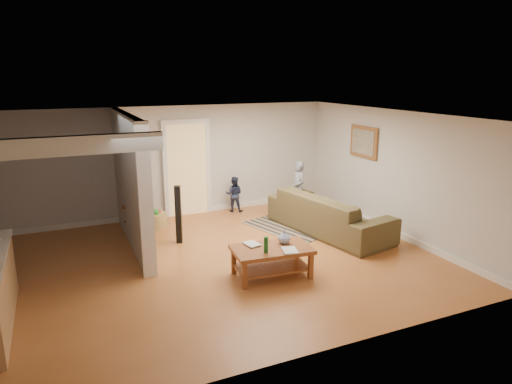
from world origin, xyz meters
The scene contains 11 objects.
ground centered at (0.00, 0.00, 0.00)m, with size 7.50×7.50×0.00m, color #9C5827.
room_shell centered at (-1.07, 0.43, 1.46)m, with size 7.54×6.02×2.52m.
area_rug centered at (2.62, 1.33, 0.01)m, with size 2.48×1.81×0.01m, color black.
sofa centered at (2.60, 0.55, 0.00)m, with size 2.78×1.09×0.81m, color #453B22.
coffee_table centered at (0.62, -0.88, 0.38)m, with size 1.31×0.84×0.74m.
tv_console centered at (-0.94, 2.19, 0.62)m, with size 0.79×1.16×0.93m.
speaker_left centered at (-0.37, 1.20, 0.57)m, with size 0.11×0.11×1.14m, color black.
speaker_right centered at (-1.00, 2.15, 0.56)m, with size 0.11×0.11×1.12m, color black.
toy_basket centered at (-0.60, 2.31, 0.17)m, with size 0.47×0.47×0.42m.
child centered at (2.61, 1.88, 0.00)m, with size 0.46×0.30×1.25m, color gray.
toddler centered at (1.35, 2.70, 0.00)m, with size 0.41×0.32×0.85m, color #202844.
Camera 1 is at (-2.39, -7.01, 3.17)m, focal length 32.00 mm.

